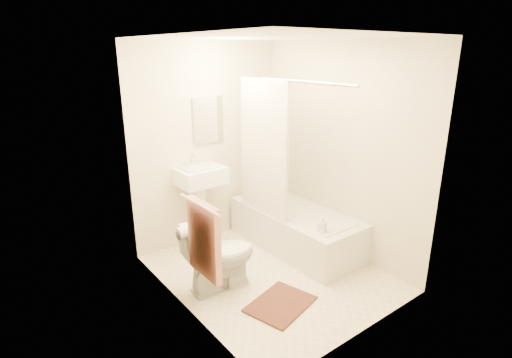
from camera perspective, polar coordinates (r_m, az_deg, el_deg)
floor at (r=4.41m, az=2.03°, el=-13.27°), size 2.40×2.40×0.00m
ceiling at (r=3.78m, az=2.45°, el=19.67°), size 2.40×2.40×0.00m
wall_back at (r=4.88m, az=-6.82°, el=4.95°), size 2.00×0.02×2.40m
wall_left at (r=3.41m, az=-10.86°, el=-0.95°), size 0.02×2.40×2.40m
wall_right at (r=4.61m, az=11.86°, el=3.93°), size 0.02×2.40×2.40m
mirror at (r=4.81m, az=-6.83°, el=8.40°), size 0.40×0.03×0.55m
curtain_rod at (r=4.06m, az=4.79°, el=13.84°), size 0.03×1.70×0.03m
shower_curtain at (r=4.48m, az=1.10°, el=4.17°), size 0.04×0.80×1.55m
towel_bar at (r=3.25m, az=-8.12°, el=-3.62°), size 0.02×0.60×0.02m
towel at (r=3.39m, az=-7.44°, el=-8.55°), size 0.06×0.45×0.66m
toilet_paper at (r=3.72m, az=-10.29°, el=-7.57°), size 0.11×0.12×0.12m
toilet at (r=4.02m, az=-5.18°, el=-10.90°), size 0.76×0.48×0.70m
sink at (r=4.85m, az=-7.97°, el=-3.39°), size 0.56×0.45×1.07m
bathtub at (r=4.87m, az=5.61°, el=-7.05°), size 0.73×1.67×0.47m
bath_mat at (r=3.94m, az=3.51°, el=-17.40°), size 0.71×0.60×0.02m
soap_bottle at (r=4.23m, az=9.47°, el=-6.50°), size 0.09×0.09×0.17m
scrub_brush at (r=5.22m, az=1.97°, el=-2.20°), size 0.12×0.23×0.04m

